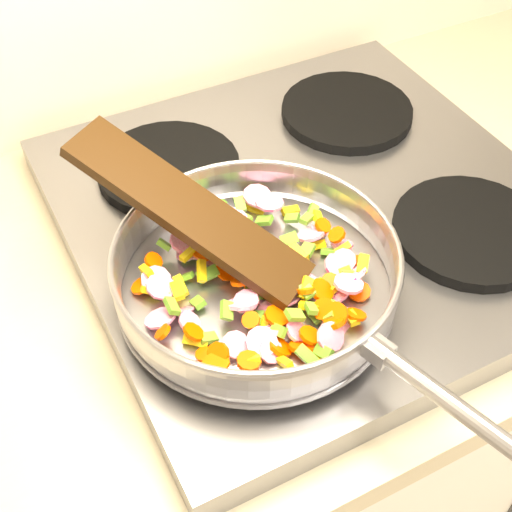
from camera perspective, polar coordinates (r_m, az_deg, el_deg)
name	(u,v)px	position (r m, az deg, el deg)	size (l,w,h in m)	color
cooktop	(312,214)	(0.93, 4.46, 3.36)	(0.60, 0.60, 0.04)	#939399
grate_fl	(267,314)	(0.78, 0.91, -4.63)	(0.19, 0.19, 0.02)	black
grate_fr	(471,231)	(0.90, 16.80, 1.93)	(0.19, 0.19, 0.02)	black
grate_bl	(169,168)	(0.96, -7.01, 7.01)	(0.19, 0.19, 0.02)	black
grate_br	(347,112)	(1.07, 7.28, 11.40)	(0.19, 0.19, 0.02)	black
saute_pan	(257,270)	(0.76, 0.11, -1.15)	(0.35, 0.51, 0.06)	#9E9EA5
vegetable_heap	(261,280)	(0.77, 0.44, -1.91)	(0.27, 0.27, 0.05)	yellow
wooden_spatula	(189,211)	(0.77, -5.42, 3.64)	(0.29, 0.07, 0.01)	black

